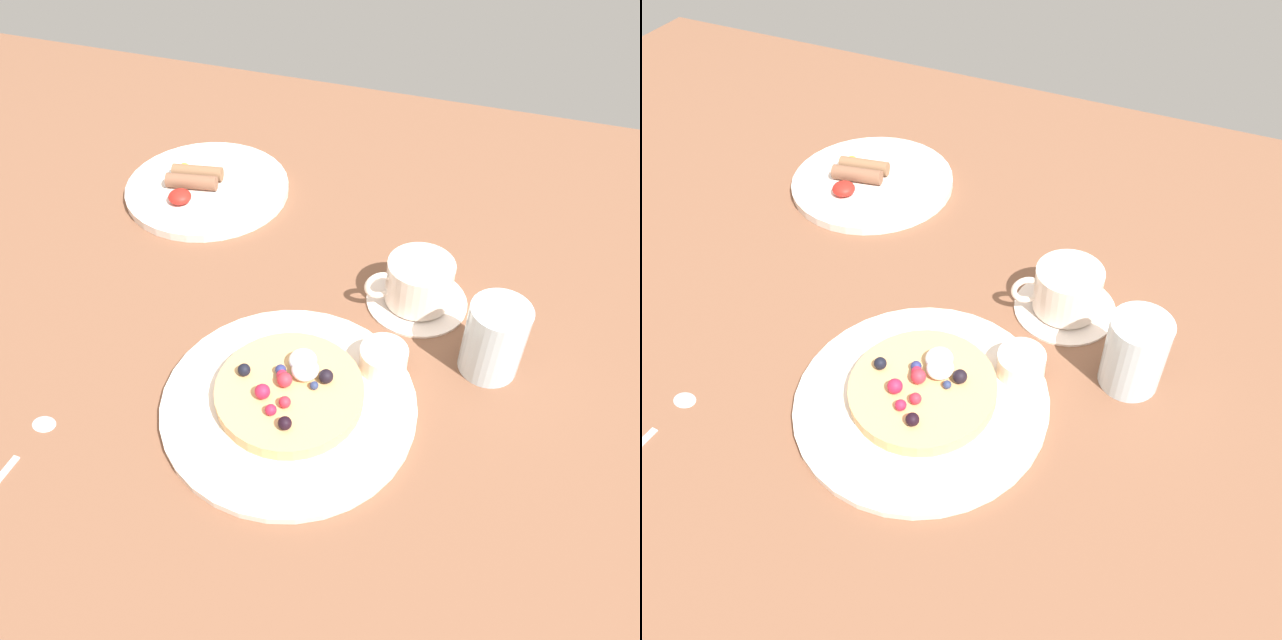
# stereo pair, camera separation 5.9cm
# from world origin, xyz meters

# --- Properties ---
(ground_plane) EXTENTS (2.03, 1.37, 0.03)m
(ground_plane) POSITION_xyz_m (0.00, 0.00, -0.01)
(ground_plane) COLOR brown
(pancake_plate) EXTENTS (0.30, 0.30, 0.01)m
(pancake_plate) POSITION_xyz_m (0.05, -0.11, 0.01)
(pancake_plate) COLOR #F3E1D1
(pancake_plate) RESTS_ON ground_plane
(pancake_with_berries) EXTENTS (0.17, 0.17, 0.04)m
(pancake_with_berries) POSITION_xyz_m (0.04, -0.10, 0.02)
(pancake_with_berries) COLOR tan
(pancake_with_berries) RESTS_ON pancake_plate
(syrup_ramekin) EXTENTS (0.06, 0.06, 0.03)m
(syrup_ramekin) POSITION_xyz_m (0.14, -0.03, 0.03)
(syrup_ramekin) COLOR #F3E1D1
(syrup_ramekin) RESTS_ON pancake_plate
(breakfast_plate) EXTENTS (0.26, 0.26, 0.01)m
(breakfast_plate) POSITION_xyz_m (-0.23, 0.26, 0.01)
(breakfast_plate) COLOR white
(breakfast_plate) RESTS_ON ground_plane
(fried_breakfast) EXTENTS (0.10, 0.12, 0.03)m
(fried_breakfast) POSITION_xyz_m (-0.25, 0.25, 0.02)
(fried_breakfast) COLOR brown
(fried_breakfast) RESTS_ON breakfast_plate
(coffee_saucer) EXTENTS (0.14, 0.14, 0.01)m
(coffee_saucer) POSITION_xyz_m (0.15, 0.11, 0.00)
(coffee_saucer) COLOR #F4E0D0
(coffee_saucer) RESTS_ON ground_plane
(coffee_cup) EXTENTS (0.11, 0.09, 0.06)m
(coffee_cup) POSITION_xyz_m (0.15, 0.11, 0.04)
(coffee_cup) COLOR #F3E1D1
(coffee_cup) RESTS_ON coffee_saucer
(teaspoon) EXTENTS (0.03, 0.15, 0.01)m
(teaspoon) POSITION_xyz_m (-0.21, -0.26, 0.00)
(teaspoon) COLOR silver
(teaspoon) RESTS_ON ground_plane
(water_glass) EXTENTS (0.07, 0.07, 0.10)m
(water_glass) POSITION_xyz_m (0.26, 0.02, 0.05)
(water_glass) COLOR silver
(water_glass) RESTS_ON ground_plane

